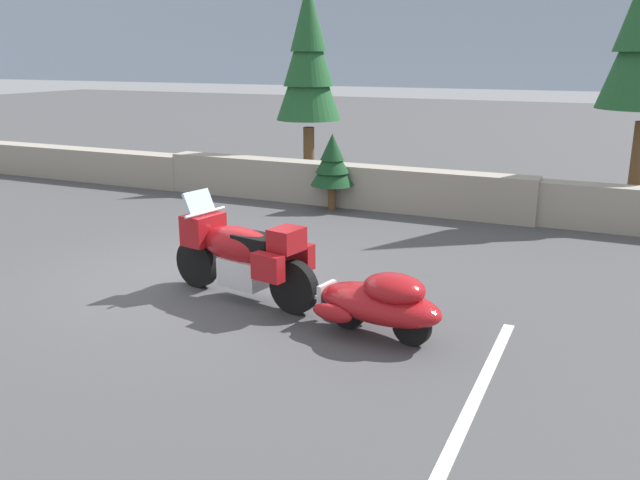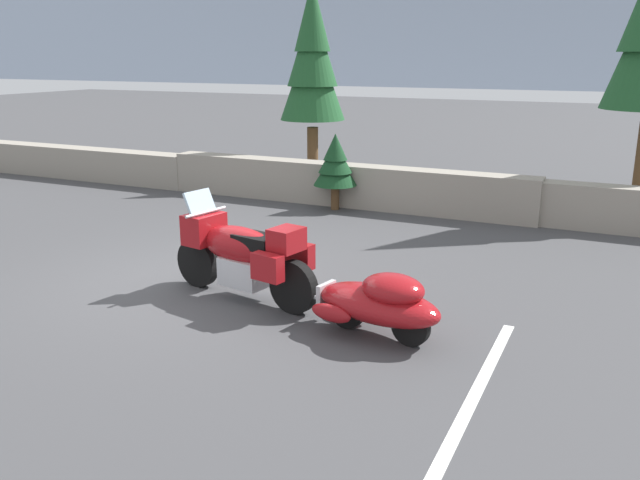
# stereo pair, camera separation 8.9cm
# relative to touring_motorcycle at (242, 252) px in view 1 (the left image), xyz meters

# --- Properties ---
(ground_plane) EXTENTS (80.00, 80.00, 0.00)m
(ground_plane) POSITION_rel_touring_motorcycle_xyz_m (-1.05, 0.23, -0.62)
(ground_plane) COLOR #424244
(stone_guard_wall) EXTENTS (24.00, 0.59, 0.86)m
(stone_guard_wall) POSITION_rel_touring_motorcycle_xyz_m (-1.47, 5.66, -0.21)
(stone_guard_wall) COLOR gray
(stone_guard_wall) RESTS_ON ground
(distant_ridgeline) EXTENTS (240.00, 80.00, 16.00)m
(distant_ridgeline) POSITION_rel_touring_motorcycle_xyz_m (-1.05, 95.65, 7.38)
(distant_ridgeline) COLOR #99A8BF
(distant_ridgeline) RESTS_ON ground
(touring_motorcycle) EXTENTS (2.29, 1.01, 1.33)m
(touring_motorcycle) POSITION_rel_touring_motorcycle_xyz_m (0.00, 0.00, 0.00)
(touring_motorcycle) COLOR black
(touring_motorcycle) RESTS_ON ground
(car_shaped_trailer) EXTENTS (2.23, 0.99, 0.76)m
(car_shaped_trailer) POSITION_rel_touring_motorcycle_xyz_m (2.00, -0.39, -0.21)
(car_shaped_trailer) COLOR black
(car_shaped_trailer) RESTS_ON ground
(pine_tree_secondary) EXTENTS (1.53, 1.53, 4.73)m
(pine_tree_secondary) POSITION_rel_touring_motorcycle_xyz_m (-2.67, 7.57, 2.34)
(pine_tree_secondary) COLOR brown
(pine_tree_secondary) RESTS_ON ground
(pine_sapling_near) EXTENTS (0.88, 0.88, 1.54)m
(pine_sapling_near) POSITION_rel_touring_motorcycle_xyz_m (-1.02, 5.20, 0.34)
(pine_sapling_near) COLOR brown
(pine_sapling_near) RESTS_ON ground
(parking_stripe_marker) EXTENTS (0.12, 3.60, 0.01)m
(parking_stripe_marker) POSITION_rel_touring_motorcycle_xyz_m (3.28, -1.27, -0.62)
(parking_stripe_marker) COLOR silver
(parking_stripe_marker) RESTS_ON ground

